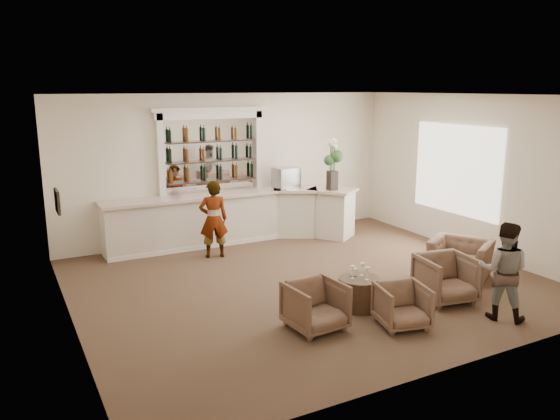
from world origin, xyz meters
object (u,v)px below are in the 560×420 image
object	(u,v)px
armchair_right	(446,278)
armchair_center	(402,306)
armchair_left	(315,306)
sommelier	(213,219)
bar_counter	(234,218)
guest	(504,271)
cocktail_table	(359,293)
armchair_far	(460,258)
espresso_machine	(286,178)
flower_vase	(333,161)

from	to	relation	value
armchair_right	armchair_center	bearing A→B (deg)	-151.77
armchair_left	armchair_center	world-z (taller)	armchair_left
sommelier	bar_counter	bearing A→B (deg)	-121.24
guest	armchair_center	distance (m)	1.65
cocktail_table	guest	distance (m)	2.18
bar_counter	armchair_right	size ratio (longest dim) A/B	6.76
cocktail_table	armchair_far	size ratio (longest dim) A/B	0.64
armchair_right	espresso_machine	xyz separation A→B (m)	(-0.37, 4.81, 0.99)
bar_counter	espresso_machine	xyz separation A→B (m)	(1.33, 0.01, 0.80)
bar_counter	armchair_center	world-z (taller)	bar_counter
cocktail_table	armchair_center	xyz separation A→B (m)	(0.14, -0.85, 0.07)
armchair_left	armchair_right	xyz separation A→B (m)	(2.45, -0.08, 0.03)
flower_vase	cocktail_table	bearing A→B (deg)	-116.84
sommelier	armchair_left	world-z (taller)	sommelier
armchair_far	cocktail_table	bearing A→B (deg)	-112.24
armchair_far	flower_vase	bearing A→B (deg)	161.38
armchair_center	flower_vase	xyz separation A→B (m)	(1.71, 4.52, 1.47)
bar_counter	armchair_left	bearing A→B (deg)	-98.99
guest	flower_vase	bearing A→B (deg)	-39.83
armchair_center	flower_vase	bearing A→B (deg)	82.87
guest	armchair_left	size ratio (longest dim) A/B	1.92
armchair_far	armchair_left	bearing A→B (deg)	-109.20
cocktail_table	armchair_right	world-z (taller)	armchair_right
guest	armchair_center	xyz separation A→B (m)	(-1.52, 0.46, -0.43)
sommelier	armchair_right	bearing A→B (deg)	135.31
armchair_left	armchair_right	size ratio (longest dim) A/B	0.92
armchair_center	espresso_machine	distance (m)	5.43
cocktail_table	sommelier	distance (m)	3.78
armchair_far	bar_counter	bearing A→B (deg)	-175.37
armchair_right	flower_vase	size ratio (longest dim) A/B	0.73
cocktail_table	armchair_right	bearing A→B (deg)	-16.25
armchair_center	armchair_right	world-z (taller)	armchair_right
espresso_machine	armchair_left	bearing A→B (deg)	-117.51
armchair_far	flower_vase	size ratio (longest dim) A/B	0.91
armchair_left	cocktail_table	bearing A→B (deg)	14.14
flower_vase	espresso_machine	bearing A→B (deg)	137.58
bar_counter	guest	distance (m)	6.03
sommelier	armchair_far	world-z (taller)	sommelier
sommelier	armchair_far	xyz separation A→B (m)	(3.60, -3.23, -0.46)
cocktail_table	armchair_left	distance (m)	1.08
bar_counter	guest	bearing A→B (deg)	-71.25
guest	armchair_center	bearing A→B (deg)	35.40
bar_counter	armchair_far	world-z (taller)	bar_counter
armchair_center	armchair_right	bearing A→B (deg)	32.47
cocktail_table	armchair_center	distance (m)	0.87
armchair_left	armchair_center	bearing A→B (deg)	-28.03
bar_counter	sommelier	bearing A→B (deg)	-134.60
guest	flower_vase	world-z (taller)	flower_vase
espresso_machine	cocktail_table	bearing A→B (deg)	-107.33
armchair_center	armchair_right	xyz separation A→B (m)	(1.28, 0.44, 0.07)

